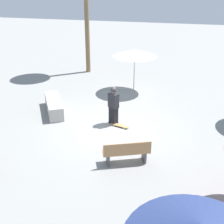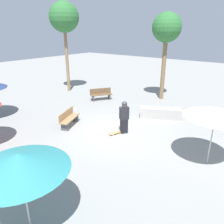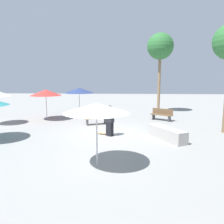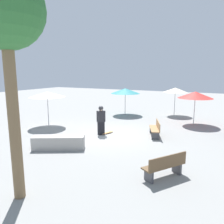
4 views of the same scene
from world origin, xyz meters
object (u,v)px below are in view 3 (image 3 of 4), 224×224
at_px(shade_umbrella_navy, 79,90).
at_px(palm_tree_left, 160,47).
at_px(concrete_ledge, 167,134).
at_px(shade_umbrella_red, 46,93).
at_px(bench_near, 162,115).
at_px(bench_far, 96,118).
at_px(shade_umbrella_white, 96,108).
at_px(skateboard, 104,133).
at_px(skater_main, 110,119).

xyz_separation_m(shade_umbrella_navy, palm_tree_left, (-7.09, -0.81, 3.74)).
height_order(concrete_ledge, shade_umbrella_red, shade_umbrella_red).
bearing_deg(bench_near, palm_tree_left, -61.40).
xyz_separation_m(concrete_ledge, bench_near, (-0.58, -5.09, 0.12)).
xyz_separation_m(shade_umbrella_red, shade_umbrella_navy, (-1.82, -3.23, -0.03)).
relative_size(bench_near, bench_far, 0.96).
bearing_deg(shade_umbrella_white, bench_near, -113.14).
bearing_deg(concrete_ledge, shade_umbrella_navy, -52.86).
bearing_deg(shade_umbrella_red, shade_umbrella_navy, -119.40).
distance_m(skateboard, shade_umbrella_white, 4.81).
bearing_deg(palm_tree_left, shade_umbrella_red, 24.37).
bearing_deg(concrete_ledge, shade_umbrella_red, -31.68).
bearing_deg(shade_umbrella_red, bench_far, 158.80).
bearing_deg(bench_far, shade_umbrella_white, 75.59).
xyz_separation_m(bench_far, shade_umbrella_white, (-0.95, 6.97, 1.68)).
height_order(bench_near, shade_umbrella_navy, shade_umbrella_navy).
bearing_deg(skateboard, shade_umbrella_red, -23.51).
relative_size(bench_near, shade_umbrella_white, 0.68).
xyz_separation_m(concrete_ledge, palm_tree_left, (-0.90, -8.97, 5.43)).
xyz_separation_m(skater_main, palm_tree_left, (-3.85, -8.41, 4.84)).
bearing_deg(palm_tree_left, skateboard, 62.93).
bearing_deg(shade_umbrella_navy, skateboard, 111.53).
bearing_deg(skateboard, bench_near, -114.17).
bearing_deg(concrete_ledge, skater_main, -10.86).
bearing_deg(skater_main, shade_umbrella_red, -5.44).
relative_size(skater_main, shade_umbrella_white, 0.72).
bearing_deg(concrete_ledge, shade_umbrella_white, 48.77).
bearing_deg(concrete_ledge, palm_tree_left, -95.76).
bearing_deg(shade_umbrella_white, bench_far, -82.23).
height_order(skater_main, palm_tree_left, palm_tree_left).
distance_m(shade_umbrella_white, shade_umbrella_navy, 12.11).
bearing_deg(shade_umbrella_navy, concrete_ledge, 127.14).
distance_m(shade_umbrella_red, palm_tree_left, 10.46).
distance_m(concrete_ledge, shade_umbrella_navy, 10.38).
bearing_deg(shade_umbrella_red, bench_near, -178.97).
bearing_deg(skater_main, bench_near, -92.52).
relative_size(bench_far, shade_umbrella_white, 0.71).
distance_m(concrete_ledge, shade_umbrella_white, 5.06).
relative_size(skateboard, shade_umbrella_red, 0.36).
bearing_deg(skateboard, skater_main, 162.65).
distance_m(skater_main, palm_tree_left, 10.44).
bearing_deg(bench_near, concrete_ledge, 116.90).
bearing_deg(shade_umbrella_navy, bench_near, 155.56).
bearing_deg(bench_far, shade_umbrella_red, -43.38).
height_order(skateboard, shade_umbrella_red, shade_umbrella_red).
bearing_deg(bench_near, skateboard, 81.49).
height_order(skater_main, bench_far, skater_main).
relative_size(skateboard, bench_far, 0.50).
height_order(bench_far, shade_umbrella_red, shade_umbrella_red).
distance_m(shade_umbrella_red, shade_umbrella_navy, 3.70).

